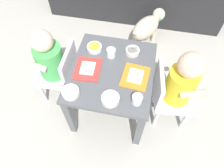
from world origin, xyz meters
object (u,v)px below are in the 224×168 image
(seated_child_left, at_px, (52,60))
(water_cup_left, at_px, (137,100))
(cereal_bowl_right_side, at_px, (71,92))
(veggie_bowl_far, at_px, (132,51))
(seated_child_right, at_px, (179,83))
(veggie_bowl_near, at_px, (94,48))
(food_tray_left, at_px, (88,69))
(water_cup_right, at_px, (111,53))
(dining_table, at_px, (112,77))
(dog, at_px, (147,27))
(cereal_bowl_left_side, at_px, (110,99))
(food_tray_right, at_px, (135,76))

(seated_child_left, xyz_separation_m, water_cup_left, (0.60, -0.22, 0.06))
(seated_child_left, bearing_deg, cereal_bowl_right_side, -47.61)
(water_cup_left, bearing_deg, veggie_bowl_far, 102.12)
(seated_child_right, relative_size, veggie_bowl_near, 6.66)
(food_tray_left, bearing_deg, water_cup_left, -27.43)
(seated_child_left, relative_size, veggie_bowl_far, 6.92)
(seated_child_left, bearing_deg, water_cup_right, 12.95)
(dining_table, distance_m, cereal_bowl_right_side, 0.31)
(veggie_bowl_near, bearing_deg, dog, 61.52)
(seated_child_left, height_order, cereal_bowl_right_side, seated_child_left)
(water_cup_left, bearing_deg, cereal_bowl_left_side, -171.77)
(food_tray_right, relative_size, cereal_bowl_left_side, 1.94)
(food_tray_left, height_order, food_tray_right, same)
(dog, distance_m, veggie_bowl_far, 0.65)
(water_cup_left, distance_m, veggie_bowl_far, 0.38)
(water_cup_left, relative_size, water_cup_right, 1.00)
(food_tray_right, bearing_deg, dining_table, 170.89)
(seated_child_right, xyz_separation_m, cereal_bowl_right_side, (-0.62, -0.22, 0.04))
(food_tray_left, distance_m, veggie_bowl_near, 0.18)
(cereal_bowl_left_side, xyz_separation_m, veggie_bowl_far, (0.07, 0.39, -0.00))
(water_cup_right, bearing_deg, veggie_bowl_far, 21.99)
(food_tray_right, xyz_separation_m, water_cup_right, (-0.18, 0.14, 0.02))
(dog, bearing_deg, veggie_bowl_near, -118.48)
(dog, relative_size, veggie_bowl_near, 3.98)
(dining_table, xyz_separation_m, food_tray_right, (0.15, -0.02, 0.08))
(water_cup_left, height_order, veggie_bowl_near, water_cup_left)
(seated_child_left, xyz_separation_m, food_tray_left, (0.27, -0.05, 0.04))
(dining_table, distance_m, seated_child_right, 0.43)
(dining_table, relative_size, water_cup_right, 9.87)
(cereal_bowl_left_side, bearing_deg, food_tray_left, 133.80)
(cereal_bowl_right_side, bearing_deg, food_tray_left, 76.54)
(food_tray_right, distance_m, water_cup_right, 0.23)
(seated_child_right, height_order, cereal_bowl_right_side, seated_child_right)
(dining_table, distance_m, water_cup_right, 0.16)
(food_tray_right, relative_size, veggie_bowl_far, 2.14)
(cereal_bowl_left_side, bearing_deg, dining_table, 99.22)
(seated_child_right, bearing_deg, dog, 107.89)
(veggie_bowl_far, bearing_deg, cereal_bowl_right_side, -127.64)
(water_cup_left, distance_m, cereal_bowl_right_side, 0.38)
(seated_child_left, distance_m, water_cup_right, 0.41)
(seated_child_right, xyz_separation_m, food_tray_right, (-0.27, -0.03, 0.03))
(food_tray_left, distance_m, cereal_bowl_left_side, 0.27)
(cereal_bowl_left_side, xyz_separation_m, cereal_bowl_right_side, (-0.23, -0.00, -0.00))
(seated_child_right, relative_size, food_tray_left, 3.34)
(water_cup_right, distance_m, cereal_bowl_left_side, 0.34)
(dog, xyz_separation_m, cereal_bowl_right_side, (-0.38, -0.98, 0.26))
(dog, bearing_deg, seated_child_left, -129.25)
(food_tray_left, relative_size, cereal_bowl_left_side, 1.92)
(dining_table, xyz_separation_m, dog, (0.18, 0.76, -0.17))
(dining_table, relative_size, cereal_bowl_right_side, 5.75)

